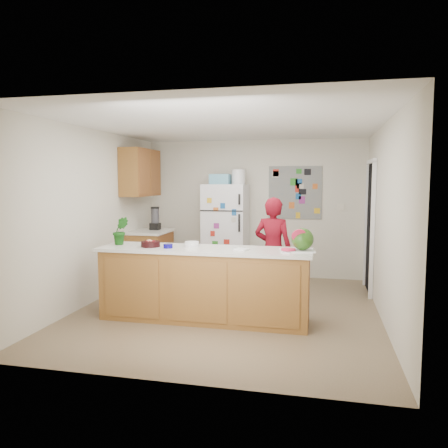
% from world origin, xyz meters
% --- Properties ---
extents(floor, '(4.00, 4.50, 0.02)m').
position_xyz_m(floor, '(0.00, 0.00, -0.01)').
color(floor, brown).
rests_on(floor, ground).
extents(wall_back, '(4.00, 0.02, 2.50)m').
position_xyz_m(wall_back, '(0.00, 2.26, 1.25)').
color(wall_back, beige).
rests_on(wall_back, ground).
extents(wall_left, '(0.02, 4.50, 2.50)m').
position_xyz_m(wall_left, '(-2.01, 0.00, 1.25)').
color(wall_left, beige).
rests_on(wall_left, ground).
extents(wall_right, '(0.02, 4.50, 2.50)m').
position_xyz_m(wall_right, '(2.01, 0.00, 1.25)').
color(wall_right, beige).
rests_on(wall_right, ground).
extents(ceiling, '(4.00, 4.50, 0.02)m').
position_xyz_m(ceiling, '(0.00, 0.00, 2.51)').
color(ceiling, white).
rests_on(ceiling, wall_back).
extents(doorway, '(0.03, 0.85, 2.04)m').
position_xyz_m(doorway, '(1.99, 1.45, 1.02)').
color(doorway, black).
rests_on(doorway, ground).
extents(peninsula_base, '(2.60, 0.62, 0.88)m').
position_xyz_m(peninsula_base, '(-0.20, -0.50, 0.44)').
color(peninsula_base, brown).
rests_on(peninsula_base, floor).
extents(peninsula_top, '(2.68, 0.70, 0.04)m').
position_xyz_m(peninsula_top, '(-0.20, -0.50, 0.90)').
color(peninsula_top, silver).
rests_on(peninsula_top, peninsula_base).
extents(side_counter_base, '(0.60, 0.80, 0.86)m').
position_xyz_m(side_counter_base, '(-1.69, 1.35, 0.43)').
color(side_counter_base, brown).
rests_on(side_counter_base, floor).
extents(side_counter_top, '(0.64, 0.84, 0.04)m').
position_xyz_m(side_counter_top, '(-1.69, 1.35, 0.88)').
color(side_counter_top, silver).
rests_on(side_counter_top, side_counter_base).
extents(upper_cabinets, '(0.35, 1.00, 0.80)m').
position_xyz_m(upper_cabinets, '(-1.82, 1.30, 1.90)').
color(upper_cabinets, brown).
rests_on(upper_cabinets, wall_left).
extents(refrigerator, '(0.75, 0.70, 1.70)m').
position_xyz_m(refrigerator, '(-0.45, 1.88, 0.85)').
color(refrigerator, silver).
rests_on(refrigerator, floor).
extents(fridge_top_bin, '(0.35, 0.28, 0.18)m').
position_xyz_m(fridge_top_bin, '(-0.55, 1.88, 1.79)').
color(fridge_top_bin, '#5999B2').
rests_on(fridge_top_bin, refrigerator).
extents(photo_collage, '(0.95, 0.01, 0.95)m').
position_xyz_m(photo_collage, '(0.75, 2.24, 1.55)').
color(photo_collage, slate).
rests_on(photo_collage, wall_back).
extents(person, '(0.62, 0.47, 1.53)m').
position_xyz_m(person, '(0.55, 0.52, 0.77)').
color(person, maroon).
rests_on(person, floor).
extents(blender_appliance, '(0.14, 0.14, 0.38)m').
position_xyz_m(blender_appliance, '(-1.64, 1.48, 1.09)').
color(blender_appliance, black).
rests_on(blender_appliance, side_counter_top).
extents(cutting_board, '(0.45, 0.36, 0.01)m').
position_xyz_m(cutting_board, '(0.95, -0.48, 0.93)').
color(cutting_board, silver).
rests_on(cutting_board, peninsula_top).
extents(watermelon, '(0.26, 0.26, 0.26)m').
position_xyz_m(watermelon, '(1.01, -0.46, 1.06)').
color(watermelon, '#2A5811').
rests_on(watermelon, cutting_board).
extents(watermelon_slice, '(0.17, 0.17, 0.02)m').
position_xyz_m(watermelon_slice, '(0.85, -0.53, 0.94)').
color(watermelon_slice, red).
rests_on(watermelon_slice, cutting_board).
extents(cherry_bowl, '(0.30, 0.30, 0.07)m').
position_xyz_m(cherry_bowl, '(-0.90, -0.54, 0.96)').
color(cherry_bowl, black).
rests_on(cherry_bowl, peninsula_top).
extents(white_bowl, '(0.23, 0.23, 0.06)m').
position_xyz_m(white_bowl, '(-0.40, -0.38, 0.95)').
color(white_bowl, white).
rests_on(white_bowl, peninsula_top).
extents(cobalt_bowl, '(0.13, 0.13, 0.05)m').
position_xyz_m(cobalt_bowl, '(-0.64, -0.60, 0.95)').
color(cobalt_bowl, '#080362').
rests_on(cobalt_bowl, peninsula_top).
extents(plate, '(0.23, 0.23, 0.02)m').
position_xyz_m(plate, '(-0.93, -0.51, 0.93)').
color(plate, '#C3AE95').
rests_on(plate, peninsula_top).
extents(paper_towel, '(0.20, 0.19, 0.02)m').
position_xyz_m(paper_towel, '(0.29, -0.56, 0.93)').
color(paper_towel, white).
rests_on(paper_towel, peninsula_top).
extents(keys, '(0.09, 0.05, 0.01)m').
position_xyz_m(keys, '(0.84, -0.65, 0.93)').
color(keys, gray).
rests_on(keys, peninsula_top).
extents(potted_plant, '(0.26, 0.24, 0.37)m').
position_xyz_m(potted_plant, '(-1.36, -0.45, 1.10)').
color(potted_plant, '#134217').
rests_on(potted_plant, peninsula_top).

